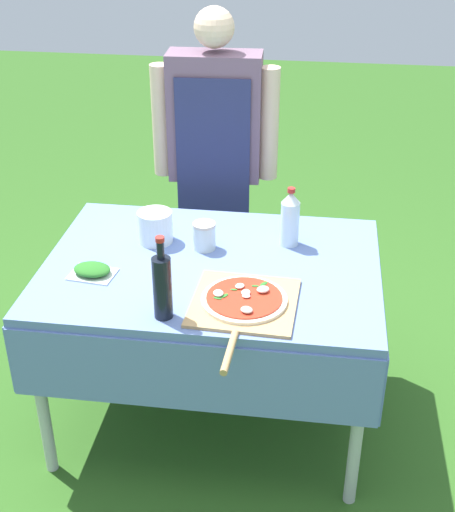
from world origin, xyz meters
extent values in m
plane|color=#2D5B1E|center=(0.00, 0.00, 0.00)|extent=(12.00, 12.00, 0.00)
cube|color=#607AB7|center=(0.00, 0.00, 0.72)|extent=(1.27, 0.92, 0.04)
cube|color=#607AB7|center=(0.00, -0.46, 0.56)|extent=(1.27, 0.01, 0.28)
cube|color=#607AB7|center=(0.00, 0.46, 0.56)|extent=(1.27, 0.01, 0.28)
cube|color=#607AB7|center=(-0.64, 0.00, 0.56)|extent=(0.01, 0.92, 0.28)
cube|color=#607AB7|center=(0.64, 0.00, 0.56)|extent=(0.01, 0.92, 0.28)
cylinder|color=#B7B7BC|center=(-0.57, -0.40, 0.35)|extent=(0.05, 0.05, 0.70)
cylinder|color=#B7B7BC|center=(0.57, -0.40, 0.35)|extent=(0.05, 0.05, 0.70)
cylinder|color=#B7B7BC|center=(-0.57, 0.40, 0.35)|extent=(0.05, 0.05, 0.70)
cylinder|color=#B7B7BC|center=(0.57, 0.40, 0.35)|extent=(0.05, 0.05, 0.70)
cylinder|color=#333D56|center=(-0.03, 0.77, 0.38)|extent=(0.11, 0.11, 0.77)
cylinder|color=#333D56|center=(-0.18, 0.77, 0.38)|extent=(0.11, 0.11, 0.77)
cube|color=#6B5166|center=(-0.10, 0.77, 1.06)|extent=(0.42, 0.19, 0.58)
cube|color=navy|center=(-0.10, 0.67, 0.84)|extent=(0.33, 0.02, 0.84)
cylinder|color=beige|center=(0.14, 0.78, 1.03)|extent=(0.09, 0.09, 0.51)
cylinder|color=beige|center=(-0.35, 0.76, 1.03)|extent=(0.09, 0.09, 0.51)
sphere|color=beige|center=(-0.10, 0.77, 1.45)|extent=(0.18, 0.18, 0.18)
cube|color=tan|center=(0.16, -0.25, 0.75)|extent=(0.37, 0.37, 0.01)
cylinder|color=tan|center=(0.14, -0.54, 0.75)|extent=(0.03, 0.21, 0.02)
cylinder|color=beige|center=(0.16, -0.25, 0.76)|extent=(0.30, 0.30, 0.01)
cylinder|color=red|center=(0.16, -0.25, 0.77)|extent=(0.26, 0.26, 0.00)
ellipsoid|color=white|center=(0.17, -0.35, 0.78)|extent=(0.05, 0.05, 0.02)
ellipsoid|color=white|center=(0.22, -0.21, 0.78)|extent=(0.06, 0.06, 0.02)
ellipsoid|color=white|center=(0.16, -0.24, 0.78)|extent=(0.03, 0.04, 0.01)
ellipsoid|color=white|center=(0.13, -0.20, 0.78)|extent=(0.05, 0.05, 0.01)
ellipsoid|color=white|center=(0.16, -0.26, 0.78)|extent=(0.03, 0.03, 0.01)
ellipsoid|color=white|center=(0.07, -0.25, 0.78)|extent=(0.05, 0.05, 0.01)
ellipsoid|color=#286B23|center=(0.11, -0.22, 0.77)|extent=(0.03, 0.01, 0.00)
ellipsoid|color=#286B23|center=(0.19, -0.18, 0.77)|extent=(0.03, 0.01, 0.00)
ellipsoid|color=#286B23|center=(0.09, -0.26, 0.77)|extent=(0.03, 0.04, 0.00)
ellipsoid|color=#286B23|center=(0.21, -0.16, 0.77)|extent=(0.04, 0.04, 0.00)
ellipsoid|color=#286B23|center=(0.07, -0.28, 0.77)|extent=(0.03, 0.02, 0.00)
cylinder|color=black|center=(-0.10, -0.37, 0.85)|extent=(0.06, 0.06, 0.22)
cylinder|color=black|center=(-0.10, -0.37, 1.00)|extent=(0.03, 0.03, 0.06)
cylinder|color=#B22823|center=(-0.10, -0.37, 1.03)|extent=(0.03, 0.03, 0.02)
cylinder|color=silver|center=(0.28, 0.20, 0.83)|extent=(0.07, 0.07, 0.18)
cone|color=silver|center=(0.28, 0.20, 0.94)|extent=(0.07, 0.07, 0.04)
cylinder|color=#B22823|center=(0.28, 0.20, 0.98)|extent=(0.03, 0.03, 0.02)
cube|color=silver|center=(-0.42, -0.14, 0.74)|extent=(0.18, 0.14, 0.01)
ellipsoid|color=#286B23|center=(-0.42, -0.14, 0.76)|extent=(0.15, 0.12, 0.04)
cylinder|color=silver|center=(-0.25, 0.15, 0.81)|extent=(0.14, 0.14, 0.13)
cylinder|color=silver|center=(-0.05, 0.12, 0.79)|extent=(0.09, 0.09, 0.10)
cylinder|color=red|center=(-0.05, 0.12, 0.78)|extent=(0.08, 0.08, 0.07)
cylinder|color=#B7B2A3|center=(-0.05, 0.12, 0.85)|extent=(0.09, 0.09, 0.01)
camera|label=1|loc=(0.38, -2.30, 2.10)|focal=50.00mm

